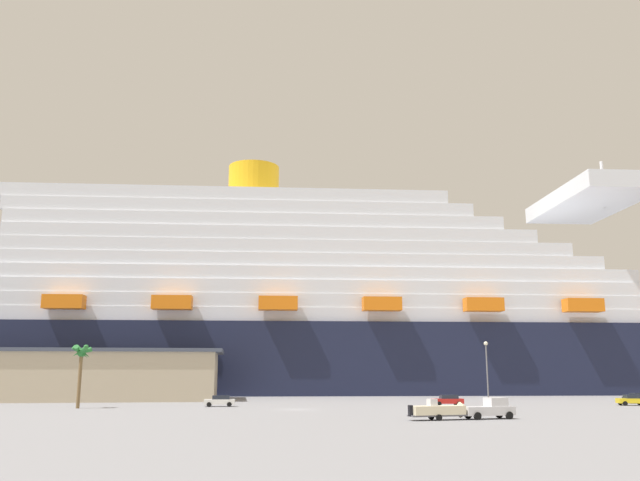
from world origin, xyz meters
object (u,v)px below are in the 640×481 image
object	(u,v)px
cruise_ship	(359,317)
palm_tree	(81,357)
parked_car_white_van	(220,401)
parked_car_red_hatchback	(448,400)
small_boat_on_trailer	(443,410)
parked_car_black_coupe	(638,398)
parked_car_yellow_taxi	(632,400)
pickup_truck	(490,409)
street_lamp	(487,365)

from	to	relation	value
cruise_ship	palm_tree	size ratio (longest dim) A/B	25.73
parked_car_white_van	parked_car_red_hatchback	xyz separation A→B (m)	(33.28, -0.32, 0.00)
small_boat_on_trailer	palm_tree	distance (m)	51.31
cruise_ship	palm_tree	bearing A→B (deg)	-128.57
parked_car_white_van	small_boat_on_trailer	bearing A→B (deg)	-48.46
small_boat_on_trailer	palm_tree	size ratio (longest dim) A/B	0.90
palm_tree	cruise_ship	bearing A→B (deg)	51.43
parked_car_black_coupe	parked_car_yellow_taxi	bearing A→B (deg)	-125.24
palm_tree	parked_car_red_hatchback	bearing A→B (deg)	3.30
parked_car_red_hatchback	palm_tree	bearing A→B (deg)	-176.70
parked_car_black_coupe	small_boat_on_trailer	bearing A→B (deg)	-139.97
pickup_truck	parked_car_black_coupe	bearing A→B (deg)	43.10
cruise_ship	pickup_truck	distance (m)	83.90
cruise_ship	street_lamp	world-z (taller)	cruise_ship
parked_car_white_van	parked_car_red_hatchback	world-z (taller)	same
small_boat_on_trailer	parked_car_red_hatchback	xyz separation A→B (m)	(8.02, 28.19, -0.13)
palm_tree	street_lamp	world-z (taller)	street_lamp
cruise_ship	parked_car_black_coupe	size ratio (longest dim) A/B	46.85
parked_car_yellow_taxi	cruise_ship	bearing A→B (deg)	120.97
pickup_truck	parked_car_black_coupe	world-z (taller)	pickup_truck
palm_tree	parked_car_red_hatchback	size ratio (longest dim) A/B	1.93
pickup_truck	parked_car_yellow_taxi	bearing A→B (deg)	40.80
parked_car_red_hatchback	street_lamp	bearing A→B (deg)	-52.35
parked_car_black_coupe	parked_car_yellow_taxi	xyz separation A→B (m)	(-4.61, -6.52, -0.00)
cruise_ship	parked_car_white_van	distance (m)	63.51
parked_car_yellow_taxi	parked_car_black_coupe	bearing A→B (deg)	54.76
cruise_ship	parked_car_yellow_taxi	world-z (taller)	cruise_ship
small_boat_on_trailer	street_lamp	size ratio (longest dim) A/B	0.86
parked_car_black_coupe	parked_car_red_hatchback	world-z (taller)	same
small_boat_on_trailer	parked_car_white_van	distance (m)	38.09
palm_tree	parked_car_yellow_taxi	bearing A→B (deg)	1.56
small_boat_on_trailer	street_lamp	bearing A→B (deg)	61.44
street_lamp	parked_car_yellow_taxi	distance (m)	24.40
palm_tree	parked_car_white_van	bearing A→B (deg)	9.93
parked_car_white_van	palm_tree	bearing A→B (deg)	-170.07
pickup_truck	parked_car_red_hatchback	size ratio (longest dim) A/B	1.31
small_boat_on_trailer	parked_car_red_hatchback	world-z (taller)	small_boat_on_trailer
cruise_ship	small_boat_on_trailer	world-z (taller)	cruise_ship
street_lamp	parked_car_red_hatchback	xyz separation A→B (m)	(-4.29, 5.57, -5.00)
pickup_truck	parked_car_black_coupe	xyz separation A→B (m)	(34.97, 32.73, -0.21)
palm_tree	parked_car_red_hatchback	distance (m)	52.78
palm_tree	street_lamp	xyz separation A→B (m)	(56.63, -2.55, -1.09)
pickup_truck	palm_tree	size ratio (longest dim) A/B	0.68
cruise_ship	street_lamp	distance (m)	62.68
palm_tree	parked_car_white_van	size ratio (longest dim) A/B	1.97
cruise_ship	parked_car_yellow_taxi	size ratio (longest dim) A/B	49.87
parked_car_white_van	parked_car_yellow_taxi	distance (m)	61.00
pickup_truck	street_lamp	world-z (taller)	street_lamp
parked_car_red_hatchback	parked_car_black_coupe	bearing A→B (deg)	9.98
parked_car_red_hatchback	cruise_ship	bearing A→B (deg)	96.12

